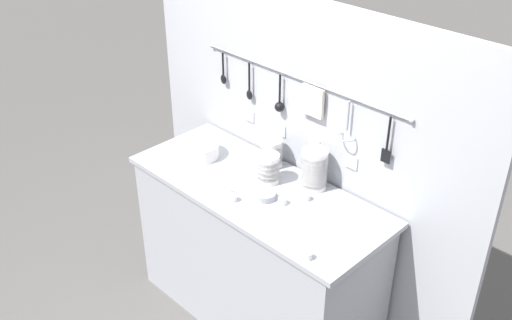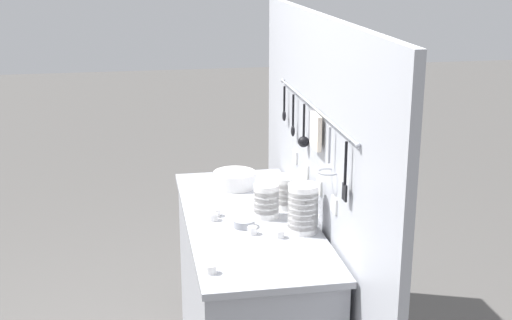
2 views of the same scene
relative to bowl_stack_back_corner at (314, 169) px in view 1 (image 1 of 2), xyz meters
The scene contains 14 objects.
ground_plane 1.10m from the bowl_stack_back_corner, 134.35° to the right, with size 20.00×20.00×0.00m, color #514F4C.
counter 0.66m from the bowl_stack_back_corner, 134.35° to the right, with size 1.52×0.62×0.95m.
back_wall 0.27m from the bowl_stack_back_corner, 149.74° to the left, with size 2.32×0.11×1.92m.
bowl_stack_back_corner is the anchor object (origin of this frame).
bowl_stack_tall_left 0.26m from the bowl_stack_back_corner, 148.73° to the right, with size 0.12×0.12×0.17m.
bowl_stack_short_front 0.32m from the bowl_stack_back_corner, behind, with size 0.13×0.13×0.17m.
plate_stack 0.73m from the bowl_stack_back_corner, 162.71° to the right, with size 0.23×0.23×0.09m.
steel_mixing_bowl 0.30m from the bowl_stack_back_corner, 112.00° to the right, with size 0.10×0.10×0.04m.
cup_front_left 0.60m from the bowl_stack_back_corner, 52.30° to the right, with size 0.05×0.05×0.04m.
cup_by_caddy 0.47m from the bowl_stack_back_corner, 125.71° to the right, with size 0.05×0.05×0.04m.
cup_back_left 0.26m from the bowl_stack_back_corner, 92.66° to the right, with size 0.05×0.05×0.04m.
cup_front_right 0.16m from the bowl_stack_back_corner, 67.51° to the right, with size 0.05×0.05×0.04m.
cup_centre 0.90m from the bowl_stack_back_corner, 164.17° to the right, with size 0.05×0.05×0.04m.
cup_edge_far 0.46m from the bowl_stack_back_corner, 118.05° to the right, with size 0.05×0.05×0.04m.
Camera 1 is at (1.91, -1.92, 2.75)m, focal length 42.00 mm.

